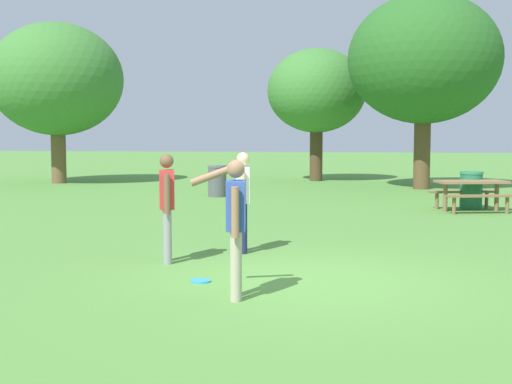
# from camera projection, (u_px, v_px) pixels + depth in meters

# --- Properties ---
(ground_plane) EXTENTS (120.00, 120.00, 0.00)m
(ground_plane) POSITION_uv_depth(u_px,v_px,m) (301.00, 281.00, 8.96)
(ground_plane) COLOR #568E3D
(person_thrower) EXTENTS (0.27, 0.60, 1.64)m
(person_thrower) POSITION_uv_depth(u_px,v_px,m) (243.00, 195.00, 11.02)
(person_thrower) COLOR #1E234C
(person_thrower) RESTS_ON ground
(person_catcher) EXTENTS (0.73, 0.61, 1.64)m
(person_catcher) POSITION_uv_depth(u_px,v_px,m) (235.00, 218.00, 7.92)
(person_catcher) COLOR #B7AD93
(person_catcher) RESTS_ON ground
(person_bystander) EXTENTS (0.31, 0.59, 1.64)m
(person_bystander) POSITION_uv_depth(u_px,v_px,m) (167.00, 200.00, 10.15)
(person_bystander) COLOR gray
(person_bystander) RESTS_ON ground
(frisbee) EXTENTS (0.27, 0.27, 0.03)m
(frisbee) POSITION_uv_depth(u_px,v_px,m) (201.00, 281.00, 8.90)
(frisbee) COLOR #2D9EDB
(frisbee) RESTS_ON ground
(picnic_table_near) EXTENTS (1.99, 1.78, 0.77)m
(picnic_table_near) POSITION_uv_depth(u_px,v_px,m) (471.00, 189.00, 16.85)
(picnic_table_near) COLOR olive
(picnic_table_near) RESTS_ON ground
(trash_can_beside_table) EXTENTS (0.59, 0.59, 0.96)m
(trash_can_beside_table) POSITION_uv_depth(u_px,v_px,m) (471.00, 190.00, 17.43)
(trash_can_beside_table) COLOR #237047
(trash_can_beside_table) RESTS_ON ground
(trash_can_further_along) EXTENTS (0.59, 0.59, 0.96)m
(trash_can_further_along) POSITION_uv_depth(u_px,v_px,m) (217.00, 181.00, 20.76)
(trash_can_further_along) COLOR #515156
(trash_can_further_along) RESTS_ON ground
(tree_tall_left) EXTENTS (5.08, 5.08, 6.17)m
(tree_tall_left) POSITION_uv_depth(u_px,v_px,m) (57.00, 80.00, 26.03)
(tree_tall_left) COLOR brown
(tree_tall_left) RESTS_ON ground
(tree_broad_center) EXTENTS (3.99, 3.99, 5.35)m
(tree_broad_center) POSITION_uv_depth(u_px,v_px,m) (317.00, 91.00, 27.35)
(tree_broad_center) COLOR #4C3823
(tree_broad_center) RESTS_ON ground
(tree_far_right) EXTENTS (5.22, 5.22, 6.70)m
(tree_far_right) POSITION_uv_depth(u_px,v_px,m) (424.00, 60.00, 23.26)
(tree_far_right) COLOR brown
(tree_far_right) RESTS_ON ground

